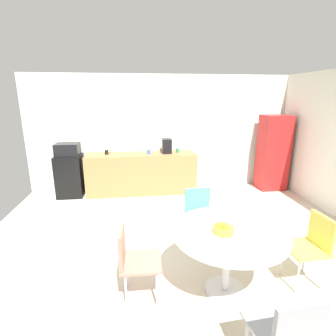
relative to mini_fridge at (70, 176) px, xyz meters
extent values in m
plane|color=beige|center=(2.05, -2.65, -0.45)|extent=(6.00, 6.00, 0.00)
cube|color=silver|center=(2.05, 0.35, 0.85)|extent=(6.00, 0.10, 2.60)
cube|color=#9E7042|center=(1.56, 0.00, 0.00)|extent=(2.42, 0.60, 0.90)
cube|color=black|center=(0.00, 0.00, 0.00)|extent=(0.54, 0.54, 0.91)
cube|color=black|center=(0.00, 0.00, 0.58)|extent=(0.48, 0.38, 0.26)
cube|color=#B21E1E|center=(4.60, -0.10, 0.41)|extent=(0.60, 0.50, 1.72)
cylinder|color=silver|center=(2.39, -3.27, -0.44)|extent=(0.44, 0.44, 0.03)
cylinder|color=silver|center=(2.39, -3.27, -0.06)|extent=(0.08, 0.08, 0.72)
cylinder|color=white|center=(2.39, -3.27, 0.29)|extent=(1.22, 1.22, 0.03)
cylinder|color=silver|center=(1.62, -3.09, -0.24)|extent=(0.02, 0.02, 0.42)
cylinder|color=silver|center=(1.61, -3.40, -0.24)|extent=(0.02, 0.02, 0.42)
cylinder|color=silver|center=(1.30, -3.08, -0.24)|extent=(0.02, 0.02, 0.42)
cylinder|color=silver|center=(1.30, -3.39, -0.24)|extent=(0.02, 0.02, 0.42)
cube|color=#DB7260|center=(1.46, -3.24, -0.02)|extent=(0.43, 0.43, 0.03)
cube|color=#DB7260|center=(1.27, -3.23, 0.19)|extent=(0.05, 0.38, 0.38)
cylinder|color=silver|center=(2.60, -4.03, -0.24)|extent=(0.02, 0.02, 0.42)
cube|color=gray|center=(2.46, -4.20, -0.02)|extent=(0.45, 0.45, 0.03)
cube|color=gray|center=(2.47, -4.39, 0.19)|extent=(0.38, 0.07, 0.38)
cylinder|color=silver|center=(3.16, -3.40, -0.24)|extent=(0.02, 0.02, 0.42)
cylinder|color=silver|center=(3.15, -3.08, -0.24)|extent=(0.02, 0.02, 0.42)
cylinder|color=silver|center=(3.48, -3.38, -0.24)|extent=(0.02, 0.02, 0.42)
cylinder|color=silver|center=(3.47, -3.07, -0.24)|extent=(0.02, 0.02, 0.42)
cube|color=#D8CC4C|center=(3.32, -3.23, -0.02)|extent=(0.44, 0.44, 0.03)
cube|color=#D8CC4C|center=(3.50, -3.22, 0.19)|extent=(0.06, 0.38, 0.38)
cylinder|color=silver|center=(2.50, -2.49, -0.24)|extent=(0.02, 0.02, 0.42)
cylinder|color=silver|center=(2.18, -2.51, -0.24)|extent=(0.02, 0.02, 0.42)
cylinder|color=silver|center=(2.48, -2.18, -0.24)|extent=(0.02, 0.02, 0.42)
cylinder|color=silver|center=(2.16, -2.19, -0.24)|extent=(0.02, 0.02, 0.42)
cube|color=teal|center=(2.33, -2.34, -0.02)|extent=(0.45, 0.45, 0.03)
cube|color=teal|center=(2.32, -2.15, 0.19)|extent=(0.38, 0.06, 0.38)
cylinder|color=gold|center=(2.31, -3.31, 0.34)|extent=(0.22, 0.22, 0.07)
sphere|color=yellow|center=(2.30, -3.27, 0.37)|extent=(0.07, 0.07, 0.07)
sphere|color=yellow|center=(2.27, -3.29, 0.37)|extent=(0.07, 0.07, 0.07)
sphere|color=yellow|center=(2.31, -3.31, 0.37)|extent=(0.07, 0.07, 0.07)
sphere|color=orange|center=(2.31, -3.34, 0.37)|extent=(0.07, 0.07, 0.07)
cylinder|color=black|center=(0.80, 0.04, 0.49)|extent=(0.08, 0.08, 0.09)
torus|color=black|center=(0.86, 0.04, 0.50)|extent=(0.06, 0.01, 0.06)
cylinder|color=#3F66BF|center=(1.72, -0.05, 0.49)|extent=(0.08, 0.08, 0.09)
torus|color=#3F66BF|center=(1.78, -0.05, 0.50)|extent=(0.06, 0.01, 0.06)
cylinder|color=#338C59|center=(2.38, 0.04, 0.49)|extent=(0.08, 0.08, 0.09)
torus|color=#338C59|center=(2.44, 0.04, 0.50)|extent=(0.06, 0.01, 0.06)
cube|color=black|center=(2.13, 0.00, 0.61)|extent=(0.20, 0.24, 0.32)
camera|label=1|loc=(1.45, -5.62, 1.66)|focal=27.66mm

